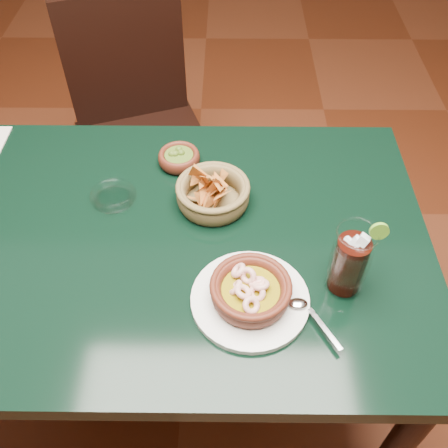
{
  "coord_description": "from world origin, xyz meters",
  "views": [
    {
      "loc": [
        0.15,
        -0.73,
        1.6
      ],
      "look_at": [
        0.14,
        -0.02,
        0.81
      ],
      "focal_mm": 40.0,
      "sensor_mm": 36.0,
      "label": 1
    }
  ],
  "objects_px": {
    "dining_table": "(166,262)",
    "shrimp_plate": "(251,293)",
    "cola_drink": "(350,261)",
    "dining_chair": "(140,127)",
    "chip_basket": "(213,193)"
  },
  "relations": [
    {
      "from": "dining_chair",
      "to": "shrimp_plate",
      "type": "xyz_separation_m",
      "value": [
        0.36,
        -0.88,
        0.26
      ]
    },
    {
      "from": "chip_basket",
      "to": "cola_drink",
      "type": "bearing_deg",
      "value": -40.74
    },
    {
      "from": "dining_table",
      "to": "dining_chair",
      "type": "xyz_separation_m",
      "value": [
        -0.17,
        0.71,
        -0.13
      ]
    },
    {
      "from": "dining_table",
      "to": "cola_drink",
      "type": "xyz_separation_m",
      "value": [
        0.38,
        -0.13,
        0.18
      ]
    },
    {
      "from": "dining_table",
      "to": "chip_basket",
      "type": "distance_m",
      "value": 0.2
    },
    {
      "from": "shrimp_plate",
      "to": "dining_chair",
      "type": "bearing_deg",
      "value": 112.2
    },
    {
      "from": "chip_basket",
      "to": "shrimp_plate",
      "type": "bearing_deg",
      "value": -73.58
    },
    {
      "from": "dining_chair",
      "to": "shrimp_plate",
      "type": "distance_m",
      "value": 0.99
    },
    {
      "from": "dining_table",
      "to": "dining_chair",
      "type": "bearing_deg",
      "value": 103.19
    },
    {
      "from": "dining_table",
      "to": "shrimp_plate",
      "type": "relative_size",
      "value": 4.2
    },
    {
      "from": "dining_chair",
      "to": "cola_drink",
      "type": "bearing_deg",
      "value": -56.75
    },
    {
      "from": "dining_table",
      "to": "cola_drink",
      "type": "relative_size",
      "value": 6.4
    },
    {
      "from": "dining_chair",
      "to": "cola_drink",
      "type": "distance_m",
      "value": 1.05
    },
    {
      "from": "shrimp_plate",
      "to": "dining_table",
      "type": "bearing_deg",
      "value": 138.09
    },
    {
      "from": "dining_chair",
      "to": "chip_basket",
      "type": "distance_m",
      "value": 0.72
    }
  ]
}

